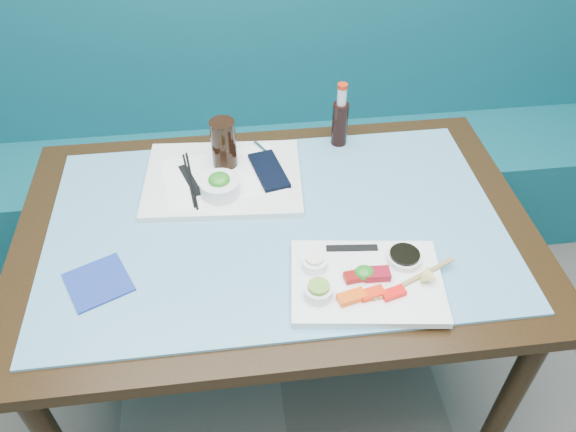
{
  "coord_description": "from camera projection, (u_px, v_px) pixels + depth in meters",
  "views": [
    {
      "loc": [
        -0.1,
        0.36,
        1.81
      ],
      "look_at": [
        0.03,
        1.43,
        0.8
      ],
      "focal_mm": 35.0,
      "sensor_mm": 36.0,
      "label": 1
    }
  ],
  "objects": [
    {
      "name": "black_chopstick_b",
      "position": [
        192.0,
        180.0,
        1.62
      ],
      "size": [
        0.04,
        0.26,
        0.01
      ],
      "primitive_type": "cylinder",
      "rotation": [
        1.57,
        0.0,
        0.13
      ],
      "color": "black",
      "rests_on": "serving_tray"
    },
    {
      "name": "dining_table",
      "position": [
        276.0,
        247.0,
        1.58
      ],
      "size": [
        1.4,
        0.9,
        0.75
      ],
      "color": "black",
      "rests_on": "ground"
    },
    {
      "name": "ramekin_wasabi",
      "position": [
        318.0,
        292.0,
        1.3
      ],
      "size": [
        0.08,
        0.08,
        0.03
      ],
      "primitive_type": "cylinder",
      "rotation": [
        0.0,
        0.0,
        -0.23
      ],
      "color": "white",
      "rests_on": "sashimi_plate"
    },
    {
      "name": "tuna_right",
      "position": [
        377.0,
        274.0,
        1.35
      ],
      "size": [
        0.06,
        0.04,
        0.02
      ],
      "primitive_type": "cube",
      "rotation": [
        0.0,
        0.0,
        -0.04
      ],
      "color": "maroon",
      "rests_on": "sashimi_plate"
    },
    {
      "name": "seaweed_bowl",
      "position": [
        220.0,
        187.0,
        1.57
      ],
      "size": [
        0.14,
        0.14,
        0.05
      ],
      "primitive_type": "cylinder",
      "rotation": [
        0.0,
        0.0,
        0.28
      ],
      "color": "white",
      "rests_on": "serving_tray"
    },
    {
      "name": "cola_bottle_cap",
      "position": [
        343.0,
        86.0,
        1.65
      ],
      "size": [
        0.04,
        0.04,
        0.01
      ],
      "primitive_type": "cylinder",
      "rotation": [
        0.0,
        0.0,
        0.33
      ],
      "color": "red",
      "rests_on": "cola_bottle_neck"
    },
    {
      "name": "serving_tray",
      "position": [
        223.0,
        178.0,
        1.65
      ],
      "size": [
        0.48,
        0.37,
        0.02
      ],
      "primitive_type": "cube",
      "rotation": [
        0.0,
        0.0,
        -0.08
      ],
      "color": "white",
      "rests_on": "glass_top"
    },
    {
      "name": "tuna_left",
      "position": [
        355.0,
        277.0,
        1.35
      ],
      "size": [
        0.05,
        0.04,
        0.02
      ],
      "primitive_type": "cube",
      "rotation": [
        0.0,
        0.0,
        0.11
      ],
      "color": "maroon",
      "rests_on": "sashimi_plate"
    },
    {
      "name": "seaweed_garnish",
      "position": [
        364.0,
        273.0,
        1.35
      ],
      "size": [
        0.06,
        0.06,
        0.03
      ],
      "primitive_type": "ellipsoid",
      "rotation": [
        0.0,
        0.0,
        -0.29
      ],
      "color": "#1D7B1C",
      "rests_on": "sashimi_plate"
    },
    {
      "name": "salmon_mid",
      "position": [
        372.0,
        294.0,
        1.31
      ],
      "size": [
        0.06,
        0.04,
        0.01
      ],
      "primitive_type": "cube",
      "rotation": [
        0.0,
        0.0,
        0.22
      ],
      "color": "#FF280A",
      "rests_on": "sashimi_plate"
    },
    {
      "name": "seaweed_salad",
      "position": [
        219.0,
        180.0,
        1.55
      ],
      "size": [
        0.07,
        0.07,
        0.03
      ],
      "primitive_type": "ellipsoid",
      "rotation": [
        0.0,
        0.0,
        -0.07
      ],
      "color": "#277B1C",
      "rests_on": "seaweed_bowl"
    },
    {
      "name": "ginger_fill",
      "position": [
        315.0,
        258.0,
        1.36
      ],
      "size": [
        0.05,
        0.05,
        0.01
      ],
      "primitive_type": "cylinder",
      "rotation": [
        0.0,
        0.0,
        0.12
      ],
      "color": "#FBEDCE",
      "rests_on": "ramekin_ginger"
    },
    {
      "name": "lemon_wedge",
      "position": [
        431.0,
        277.0,
        1.33
      ],
      "size": [
        0.05,
        0.05,
        0.04
      ],
      "primitive_type": "cone",
      "rotation": [
        1.57,
        0.0,
        0.84
      ],
      "color": "#FBE377",
      "rests_on": "sashimi_plate"
    },
    {
      "name": "black_chopstick_a",
      "position": [
        189.0,
        180.0,
        1.62
      ],
      "size": [
        0.04,
        0.24,
        0.01
      ],
      "primitive_type": "cylinder",
      "rotation": [
        1.57,
        0.0,
        0.14
      ],
      "color": "black",
      "rests_on": "serving_tray"
    },
    {
      "name": "blue_napkin",
      "position": [
        98.0,
        282.0,
        1.36
      ],
      "size": [
        0.19,
        0.19,
        0.01
      ],
      "primitive_type": "cube",
      "rotation": [
        0.0,
        0.0,
        0.43
      ],
      "color": "navy",
      "rests_on": "glass_top"
    },
    {
      "name": "paper_placemat",
      "position": [
        223.0,
        176.0,
        1.64
      ],
      "size": [
        0.37,
        0.29,
        0.0
      ],
      "primitive_type": "cube",
      "rotation": [
        0.0,
        0.0,
        0.16
      ],
      "color": "white",
      "rests_on": "serving_tray"
    },
    {
      "name": "cola_bottle_body",
      "position": [
        340.0,
        124.0,
        1.74
      ],
      "size": [
        0.06,
        0.06,
        0.14
      ],
      "primitive_type": "cylinder",
      "rotation": [
        0.0,
        0.0,
        0.18
      ],
      "color": "black",
      "rests_on": "glass_top"
    },
    {
      "name": "sashimi_plate",
      "position": [
        367.0,
        282.0,
        1.36
      ],
      "size": [
        0.39,
        0.3,
        0.02
      ],
      "primitive_type": "cube",
      "rotation": [
        0.0,
        0.0,
        -0.13
      ],
      "color": "white",
      "rests_on": "glass_top"
    },
    {
      "name": "tray_sleeve",
      "position": [
        190.0,
        180.0,
        1.62
      ],
      "size": [
        0.07,
        0.15,
        0.0
      ],
      "primitive_type": "cube",
      "rotation": [
        0.0,
        0.0,
        0.33
      ],
      "color": "black",
      "rests_on": "serving_tray"
    },
    {
      "name": "fork",
      "position": [
        264.0,
        150.0,
        1.72
      ],
      "size": [
        0.06,
        0.09,
        0.01
      ],
      "primitive_type": "cylinder",
      "rotation": [
        1.57,
        0.0,
        0.49
      ],
      "color": "silver",
      "rests_on": "serving_tray"
    },
    {
      "name": "cola_glass",
      "position": [
        224.0,
        144.0,
        1.63
      ],
      "size": [
        0.1,
        0.1,
        0.15
      ],
      "primitive_type": "cylinder",
      "rotation": [
        0.0,
        0.0,
        0.41
      ],
      "color": "black",
      "rests_on": "serving_tray"
    },
    {
      "name": "soy_dish",
      "position": [
        404.0,
        258.0,
        1.39
      ],
      "size": [
        0.11,
        0.11,
        0.02
      ],
      "primitive_type": "cylinder",
      "rotation": [
        0.0,
        0.0,
        0.26
      ],
      "color": "white",
      "rests_on": "sashimi_plate"
    },
    {
      "name": "ramekin_ginger",
      "position": [
        314.0,
        263.0,
        1.37
      ],
      "size": [
        0.07,
        0.07,
        0.03
      ],
      "primitive_type": "cylinder",
      "rotation": [
        0.0,
        0.0,
        -0.11
      ],
      "color": "white",
      "rests_on": "sashimi_plate"
    },
    {
      "name": "glass_top",
      "position": [
        276.0,
        224.0,
        1.52
      ],
      "size": [
        1.22,
        0.76,
        0.01
      ],
      "primitive_type": "cube",
      "color": "#5A96B4",
      "rests_on": "dining_table"
    },
    {
      "name": "booth_bench",
      "position": [
        256.0,
        153.0,
        2.39
      ],
      "size": [
        3.0,
        0.56,
        1.17
      ],
      "color": "#0E505C",
      "rests_on": "ground"
    },
    {
      "name": "salmon_left",
      "position": [
        351.0,
        297.0,
        1.3
      ],
      "size": [
        0.07,
        0.05,
        0.02
      ],
      "primitive_type": "cube",
      "rotation": [
        0.0,
        0.0,
        0.24
      ],
      "color": "#FA510A",
      "rests_on": "sashimi_plate"
    },
    {
      "name": "wooden_chopstick_a",
      "position": [
        413.0,
        279.0,
        1.35
      ],
      "size": [
        0.23,
        0.11,
        0.01
      ],
      "primitive_type": "cylinder",
      "rotation": [
        1.57,
        0.0,
        -1.15
      ],
      "color": "#998248",
      "rests_on": "sashimi_plate"
    },
    {
      "name": "cola_bottle_neck",
      "position": [
        342.0,
        96.0,
        1.68
      ],
      "size": [
        0.03,
        0.03,
        0.05
      ],
      "primitive_type": "cylinder",
      "rotation": [
        0.0,
        0.0,
        -0.19
      ],
      "color": "silver",
      "rests_on": "cola_bottle_body"
    },
    {
      "name": "soy_fill",
      "position": [
        405.0,
        254.0,
        1.38
      ],
      "size": [
        0.09,
        0.09,
        0.01
      ],
      "primitive_type": "cylinder",
      "rotation": [
        0.0,
        0.0,
        -0.16
      ],
      "color": "black",
      "rests_on": "soy_dish"
    },
    {
      "name": "wasabi_fill",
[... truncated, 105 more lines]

